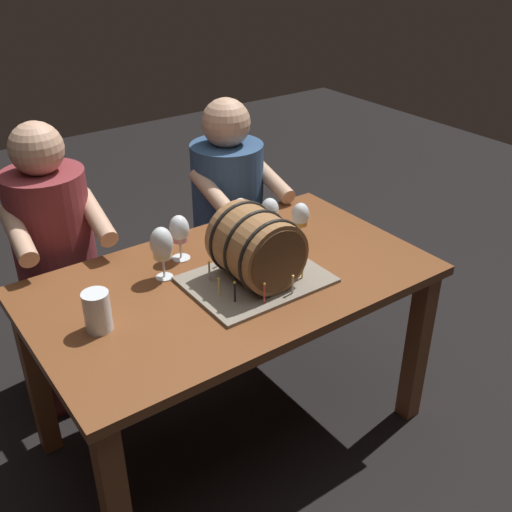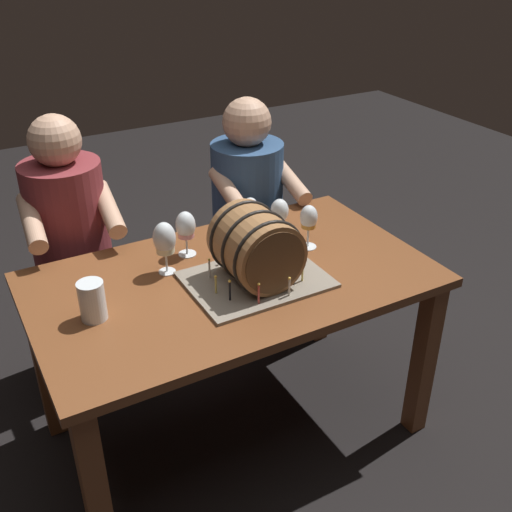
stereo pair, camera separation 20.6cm
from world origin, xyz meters
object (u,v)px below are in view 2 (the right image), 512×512
object	(u,v)px
wine_glass_empty	(280,212)
person_seated_right	(248,228)
barrel_cake	(256,250)
beer_pint	(92,302)
wine_glass_white	(165,240)
person_seated_left	(76,268)
dining_table	(233,302)
wine_glass_red	(250,211)
wine_glass_rose	(186,227)
wine_glass_amber	(309,219)

from	to	relation	value
wine_glass_empty	person_seated_right	size ratio (longest dim) A/B	0.14
barrel_cake	beer_pint	world-z (taller)	barrel_cake
barrel_cake	wine_glass_empty	world-z (taller)	barrel_cake
wine_glass_white	person_seated_left	world-z (taller)	person_seated_left
dining_table	wine_glass_red	world-z (taller)	wine_glass_red
barrel_cake	person_seated_left	bearing A→B (deg)	123.25
dining_table	beer_pint	bearing A→B (deg)	-178.12
person_seated_left	wine_glass_white	bearing A→B (deg)	-66.48
beer_pint	wine_glass_empty	bearing A→B (deg)	13.04
dining_table	wine_glass_rose	world-z (taller)	wine_glass_rose
barrel_cake	wine_glass_red	bearing A→B (deg)	64.55
dining_table	wine_glass_amber	world-z (taller)	wine_glass_amber
barrel_cake	wine_glass_empty	distance (m)	0.34
wine_glass_white	beer_pint	xyz separation A→B (m)	(-0.31, -0.15, -0.07)
dining_table	barrel_cake	size ratio (longest dim) A/B	2.98
wine_glass_empty	person_seated_right	distance (m)	0.58
dining_table	wine_glass_rose	bearing A→B (deg)	109.11
wine_glass_amber	beer_pint	bearing A→B (deg)	-175.65
wine_glass_rose	dining_table	bearing A→B (deg)	-70.89
dining_table	person_seated_left	xyz separation A→B (m)	(-0.41, 0.64, -0.07)
wine_glass_red	person_seated_right	size ratio (longest dim) A/B	0.15
wine_glass_empty	wine_glass_amber	xyz separation A→B (m)	(0.06, -0.12, 0.01)
barrel_cake	wine_glass_white	world-z (taller)	barrel_cake
wine_glass_white	wine_glass_rose	distance (m)	0.14
wine_glass_empty	person_seated_left	bearing A→B (deg)	146.06
person_seated_left	person_seated_right	size ratio (longest dim) A/B	1.04
dining_table	wine_glass_rose	size ratio (longest dim) A/B	7.99
wine_glass_rose	person_seated_right	size ratio (longest dim) A/B	0.15
wine_glass_white	beer_pint	bearing A→B (deg)	-153.49
beer_pint	wine_glass_rose	bearing A→B (deg)	29.34
barrel_cake	person_seated_left	size ratio (longest dim) A/B	0.39
barrel_cake	person_seated_right	xyz separation A→B (m)	(0.35, 0.71, -0.32)
wine_glass_white	wine_glass_red	distance (m)	0.40
wine_glass_white	person_seated_left	size ratio (longest dim) A/B	0.16
dining_table	beer_pint	xyz separation A→B (m)	(-0.50, -0.02, 0.17)
wine_glass_red	wine_glass_rose	world-z (taller)	wine_glass_rose
person_seated_left	person_seated_right	bearing A→B (deg)	0.00
person_seated_left	person_seated_right	distance (m)	0.82
barrel_cake	wine_glass_amber	bearing A→B (deg)	22.14
person_seated_right	beer_pint	bearing A→B (deg)	-144.08
dining_table	wine_glass_rose	distance (m)	0.32
wine_glass_white	wine_glass_amber	bearing A→B (deg)	-9.30
wine_glass_empty	beer_pint	world-z (taller)	wine_glass_empty
wine_glass_red	barrel_cake	bearing A→B (deg)	-115.45
beer_pint	dining_table	bearing A→B (deg)	1.88
barrel_cake	wine_glass_red	distance (m)	0.33
beer_pint	person_seated_right	bearing A→B (deg)	35.92
dining_table	wine_glass_empty	size ratio (longest dim) A/B	8.46
wine_glass_empty	wine_glass_amber	size ratio (longest dim) A/B	0.95
barrel_cake	wine_glass_rose	distance (m)	0.32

